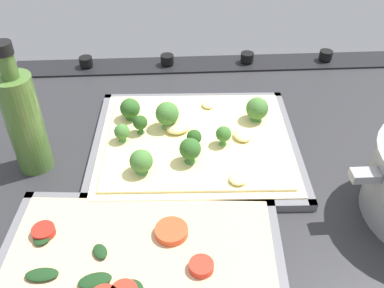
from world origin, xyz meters
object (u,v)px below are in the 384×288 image
broccoli_pizza (192,138)px  baking_tray_front (195,145)px  veggie_pizza_back (139,258)px  oil_bottle (24,121)px  baking_tray_back (141,260)px

broccoli_pizza → baking_tray_front: bearing=165.1°
veggie_pizza_back → oil_bottle: oil_bottle is taller
broccoli_pizza → oil_bottle: bearing=7.2°
baking_tray_back → veggie_pizza_back: bearing=27.6°
baking_tray_front → oil_bottle: bearing=6.7°
baking_tray_back → baking_tray_front: bearing=-110.0°
broccoli_pizza → veggie_pizza_back: size_ratio=0.93×
baking_tray_front → veggie_pizza_back: 24.01cm
broccoli_pizza → veggie_pizza_back: (7.88, 22.62, -0.78)cm
broccoli_pizza → veggie_pizza_back: broccoli_pizza is taller
broccoli_pizza → baking_tray_back: size_ratio=0.86×
baking_tray_front → veggie_pizza_back: veggie_pizza_back is taller
veggie_pizza_back → baking_tray_front: bearing=-110.5°
baking_tray_back → veggie_pizza_back: (0.26, 0.13, 0.68)cm
baking_tray_back → veggie_pizza_back: size_ratio=1.07×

